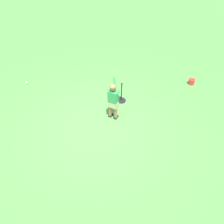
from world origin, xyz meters
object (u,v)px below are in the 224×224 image
Objects in this scene: play_ball_far_left at (27,83)px; toy_bucket at (192,81)px; child_batter at (113,98)px; batting_tee at (121,98)px.

toy_bucket is (-5.48, -0.47, 0.06)m from play_ball_far_left.
child_batter is 3.12m from toy_bucket.
child_batter reaches higher than toy_bucket.
play_ball_far_left is at bearing 4.86° from toy_bucket.
child_batter is 0.93m from batting_tee.
toy_bucket reaches higher than play_ball_far_left.
toy_bucket is at bearing -175.14° from play_ball_far_left.
batting_tee is 2.54m from toy_bucket.
batting_tee is at bearing -104.40° from child_batter.
play_ball_far_left is at bearing -11.45° from batting_tee.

